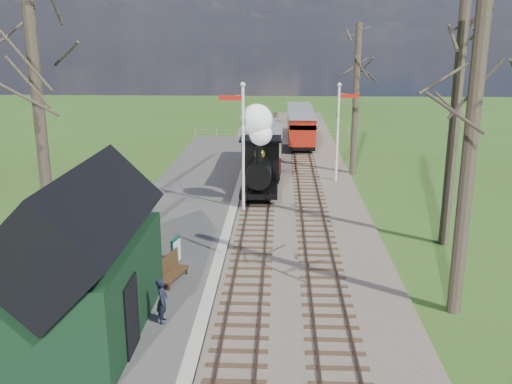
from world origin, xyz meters
The scene contains 18 objects.
distant_hills centered at (1.40, 64.38, -16.21)m, with size 114.40×48.00×22.02m.
ballast_bed centered at (1.30, 22.00, 0.05)m, with size 8.00×60.00×0.10m, color brown.
track_near centered at (0.00, 22.00, 0.10)m, with size 1.60×60.00×0.15m.
track_far centered at (2.60, 22.00, 0.10)m, with size 1.60×60.00×0.15m.
platform centered at (-3.50, 14.00, 0.10)m, with size 5.00×44.00×0.20m, color #474442.
coping_strip centered at (-1.20, 14.00, 0.10)m, with size 0.40×44.00×0.21m, color #B2AD9E.
station_shed centered at (-4.30, 4.00, 2.27)m, with size 3.25×6.30×4.78m.
semaphore_near centered at (-0.77, 16.00, 3.62)m, with size 1.22×0.24×6.22m.
semaphore_far centered at (4.37, 22.00, 3.35)m, with size 1.22×0.24×5.72m.
bare_trees centered at (1.33, 10.10, 5.21)m, with size 15.51×22.39×12.00m.
fence_line centered at (0.30, 36.00, 0.55)m, with size 12.60×0.08×1.00m.
locomotive centered at (-0.01, 18.30, 2.26)m, with size 1.98×4.61×4.94m.
coach centered at (0.00, 24.37, 1.65)m, with size 2.31×7.91×2.43m.
red_carriage_a centered at (2.60, 31.69, 1.47)m, with size 2.01×4.98×2.12m.
red_carriage_b centered at (2.60, 37.19, 1.47)m, with size 2.01×4.98×2.12m.
sign_board centered at (-2.69, 8.88, 0.71)m, with size 0.25×0.69×1.02m.
bench centered at (-2.64, 7.42, 0.63)m, with size 0.87×1.67×0.92m.
person centered at (-2.31, 4.57, 0.88)m, with size 0.49×0.32×1.35m, color #1B1D31.
Camera 1 is at (1.07, -10.35, 8.32)m, focal length 40.00 mm.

